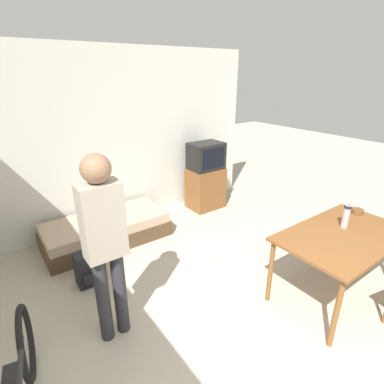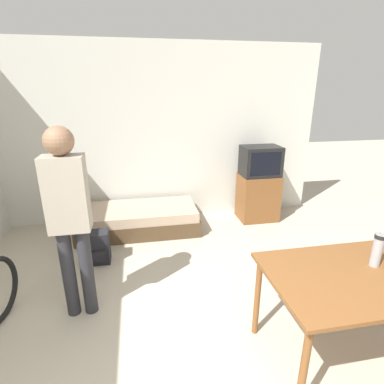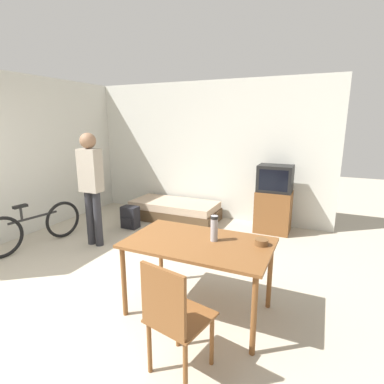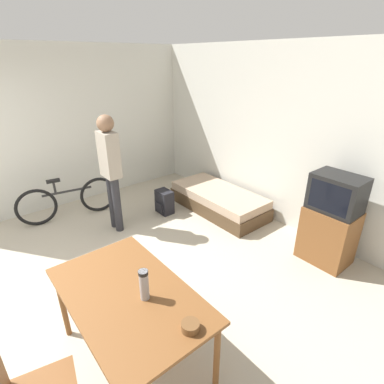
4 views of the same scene
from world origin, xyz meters
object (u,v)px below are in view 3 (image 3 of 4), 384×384
(dining_table, at_px, (199,249))
(bicycle, at_px, (35,227))
(mate_bowl, at_px, (262,242))
(wooden_chair, at_px, (173,315))
(thermos_flask, at_px, (214,227))
(daybed, at_px, (175,210))
(backpack, at_px, (130,217))
(person_standing, at_px, (91,181))
(tv, at_px, (274,200))

(dining_table, height_order, bicycle, dining_table)
(dining_table, bearing_deg, mate_bowl, 15.71)
(wooden_chair, relative_size, thermos_flask, 3.69)
(daybed, height_order, dining_table, dining_table)
(daybed, relative_size, mate_bowl, 13.73)
(mate_bowl, bearing_deg, thermos_flask, -169.32)
(backpack, bearing_deg, bicycle, -122.79)
(bicycle, height_order, thermos_flask, thermos_flask)
(daybed, distance_m, person_standing, 1.96)
(mate_bowl, bearing_deg, bicycle, 175.12)
(wooden_chair, distance_m, person_standing, 2.96)
(daybed, xyz_separation_m, dining_table, (1.62, -2.58, 0.51))
(wooden_chair, xyz_separation_m, bicycle, (-3.13, 1.31, -0.22))
(dining_table, xyz_separation_m, backpack, (-2.14, 1.79, -0.49))
(wooden_chair, height_order, thermos_flask, thermos_flask)
(tv, relative_size, mate_bowl, 9.38)
(dining_table, distance_m, thermos_flask, 0.27)
(dining_table, xyz_separation_m, thermos_flask, (0.13, 0.08, 0.22))
(daybed, distance_m, thermos_flask, 3.14)
(wooden_chair, xyz_separation_m, backpack, (-2.28, 2.63, -0.34))
(daybed, xyz_separation_m, person_standing, (-0.56, -1.67, 0.86))
(tv, xyz_separation_m, backpack, (-2.44, -0.90, -0.38))
(dining_table, relative_size, person_standing, 0.81)
(daybed, bearing_deg, person_standing, -108.70)
(bicycle, distance_m, backpack, 1.57)
(mate_bowl, bearing_deg, tv, 96.46)
(daybed, bearing_deg, dining_table, -57.90)
(daybed, height_order, thermos_flask, thermos_flask)
(dining_table, relative_size, mate_bowl, 11.16)
(wooden_chair, bearing_deg, dining_table, 100.12)
(bicycle, relative_size, backpack, 3.87)
(mate_bowl, bearing_deg, wooden_chair, -113.48)
(person_standing, bearing_deg, bicycle, -150.89)
(dining_table, bearing_deg, wooden_chair, -79.88)
(daybed, distance_m, backpack, 0.95)
(tv, height_order, dining_table, tv)
(daybed, height_order, tv, tv)
(wooden_chair, distance_m, backpack, 3.50)
(tv, height_order, thermos_flask, tv)
(tv, height_order, mate_bowl, tv)
(wooden_chair, distance_m, mate_bowl, 1.13)
(tv, xyz_separation_m, wooden_chair, (-0.15, -3.53, -0.04))
(tv, distance_m, person_standing, 3.09)
(thermos_flask, bearing_deg, daybed, 125.00)
(backpack, bearing_deg, daybed, 57.01)
(bicycle, bearing_deg, thermos_flask, -7.13)
(dining_table, bearing_deg, bicycle, 171.06)
(dining_table, height_order, wooden_chair, wooden_chair)
(bicycle, xyz_separation_m, thermos_flask, (3.12, -0.39, 0.60))
(wooden_chair, bearing_deg, person_standing, 143.07)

